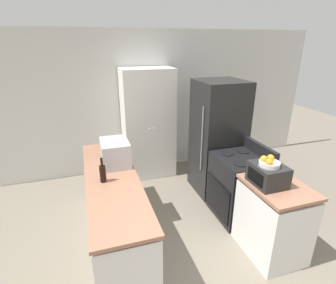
% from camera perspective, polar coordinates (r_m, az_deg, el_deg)
% --- Properties ---
extents(wall_back, '(7.00, 0.06, 2.60)m').
position_cam_1_polar(wall_back, '(5.01, -5.26, 8.46)').
color(wall_back, silver).
rests_on(wall_back, ground_plane).
extents(counter_left, '(0.60, 2.27, 0.91)m').
position_cam_1_polar(counter_left, '(3.40, -11.58, -14.44)').
color(counter_left, silver).
rests_on(counter_left, ground_plane).
extents(counter_right, '(0.60, 0.75, 0.91)m').
position_cam_1_polar(counter_right, '(3.41, 21.77, -15.55)').
color(counter_right, silver).
rests_on(counter_right, ground_plane).
extents(pantry_cabinet, '(0.90, 0.59, 1.97)m').
position_cam_1_polar(pantry_cabinet, '(4.78, -4.33, 3.96)').
color(pantry_cabinet, white).
rests_on(pantry_cabinet, ground_plane).
extents(stove, '(0.66, 0.72, 1.07)m').
position_cam_1_polar(stove, '(3.90, 15.12, -9.30)').
color(stove, black).
rests_on(stove, ground_plane).
extents(refrigerator, '(0.74, 0.73, 1.84)m').
position_cam_1_polar(refrigerator, '(4.32, 10.74, 0.85)').
color(refrigerator, black).
rests_on(refrigerator, ground_plane).
extents(microwave, '(0.35, 0.46, 0.31)m').
position_cam_1_polar(microwave, '(3.40, -11.39, -2.27)').
color(microwave, '#B2B2B7').
rests_on(microwave, counter_left).
extents(wine_bottle, '(0.07, 0.07, 0.29)m').
position_cam_1_polar(wine_bottle, '(3.03, -14.02, -6.58)').
color(wine_bottle, black).
rests_on(wine_bottle, counter_left).
extents(toaster_oven, '(0.33, 0.37, 0.24)m').
position_cam_1_polar(toaster_oven, '(3.09, 20.90, -6.66)').
color(toaster_oven, black).
rests_on(toaster_oven, counter_right).
extents(fruit_bowl, '(0.22, 0.22, 0.11)m').
position_cam_1_polar(fruit_bowl, '(3.00, 21.09, -4.15)').
color(fruit_bowl, silver).
rests_on(fruit_bowl, toaster_oven).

